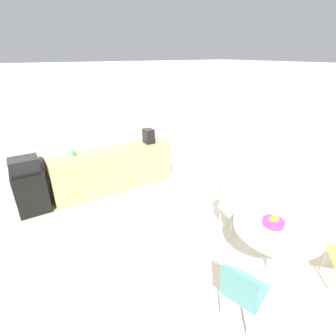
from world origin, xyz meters
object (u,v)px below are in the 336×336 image
object	(u,v)px
mini_fridge	(31,191)
coffee_maker	(149,136)
microwave	(24,165)
round_table	(276,235)
chair_gray	(232,203)
fruit_bowl	(274,222)
mug_green	(74,153)
mug_white	(149,140)
chair_teal	(241,289)

from	to	relation	value
mini_fridge	coffee_maker	distance (m)	2.59
mini_fridge	microwave	size ratio (longest dim) A/B	1.69
round_table	coffee_maker	bearing A→B (deg)	90.87
mini_fridge	microwave	xyz separation A→B (m)	(0.00, 0.00, 0.54)
chair_gray	mini_fridge	bearing A→B (deg)	138.62
microwave	round_table	distance (m)	4.24
fruit_bowl	mug_green	bearing A→B (deg)	115.90
mug_white	microwave	bearing A→B (deg)	-178.33
mini_fridge	round_table	xyz separation A→B (m)	(2.56, -3.37, 0.21)
mini_fridge	chair_teal	bearing A→B (deg)	-65.88
mug_white	coffee_maker	world-z (taller)	coffee_maker
chair_gray	mug_green	distance (m)	3.15
chair_teal	mug_green	world-z (taller)	mug_green
chair_gray	mug_white	xyz separation A→B (m)	(-0.19, 2.49, 0.43)
microwave	chair_gray	bearing A→B (deg)	-41.38
round_table	chair_teal	distance (m)	0.97
fruit_bowl	mini_fridge	bearing A→B (deg)	127.52
chair_gray	coffee_maker	size ratio (longest dim) A/B	2.59
microwave	mug_green	distance (m)	0.89
chair_gray	fruit_bowl	distance (m)	0.96
microwave	mug_white	size ratio (longest dim) A/B	3.72
microwave	coffee_maker	world-z (taller)	coffee_maker
mug_green	mini_fridge	bearing A→B (deg)	-173.76
round_table	mug_green	size ratio (longest dim) A/B	8.51
chair_teal	fruit_bowl	size ratio (longest dim) A/B	3.09
chair_teal	mug_white	distance (m)	3.86
mug_white	coffee_maker	distance (m)	0.14
chair_teal	mug_green	size ratio (longest dim) A/B	6.43
fruit_bowl	mug_white	bearing A→B (deg)	89.75
fruit_bowl	mug_white	distance (m)	3.39
chair_gray	mug_green	xyz separation A→B (m)	(-1.86, 2.51, 0.43)
chair_teal	mug_green	distance (m)	3.85
chair_gray	mug_white	size ratio (longest dim) A/B	6.43
chair_gray	fruit_bowl	size ratio (longest dim) A/B	3.09
mini_fridge	mug_green	xyz separation A→B (m)	(0.89, 0.10, 0.54)
mug_white	mug_green	distance (m)	1.67
mini_fridge	chair_gray	distance (m)	3.66
chair_gray	coffee_maker	xyz separation A→B (m)	(-0.24, 2.42, 0.54)
coffee_maker	fruit_bowl	bearing A→B (deg)	-89.43
microwave	chair_teal	world-z (taller)	microwave
mug_white	coffee_maker	bearing A→B (deg)	-122.60
mini_fridge	round_table	world-z (taller)	mini_fridge
round_table	mug_green	world-z (taller)	mug_green
fruit_bowl	chair_teal	bearing A→B (deg)	-159.19
mini_fridge	chair_gray	size ratio (longest dim) A/B	0.98
round_table	coffee_maker	size ratio (longest dim) A/B	3.43
mug_white	mug_green	size ratio (longest dim) A/B	1.00
mini_fridge	mug_white	distance (m)	2.61
round_table	coffee_maker	distance (m)	3.40
mini_fridge	fruit_bowl	world-z (taller)	fruit_bowl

